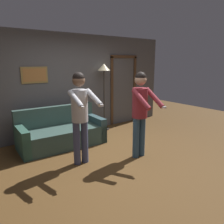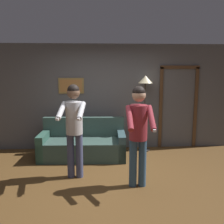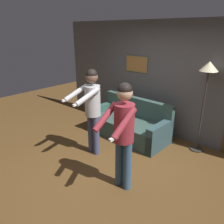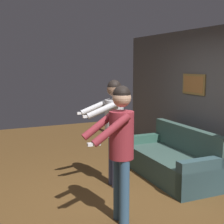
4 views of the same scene
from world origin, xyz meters
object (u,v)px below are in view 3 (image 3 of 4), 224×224
torchiere_lamp (208,77)px  couch (129,125)px  person_standing_left (92,105)px  person_standing_right (123,128)px

torchiere_lamp → couch: bearing=-164.3°
couch → torchiere_lamp: bearing=15.7°
person_standing_left → person_standing_right: person_standing_left is taller
couch → person_standing_left: bearing=-94.1°
person_standing_right → couch: bearing=123.8°
person_standing_left → person_standing_right: (1.09, -0.42, -0.01)m
person_standing_left → couch: bearing=85.9°
couch → person_standing_left: (-0.08, -1.10, 0.77)m
person_standing_left → person_standing_right: bearing=-21.0°
couch → torchiere_lamp: (1.48, 0.42, 1.27)m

